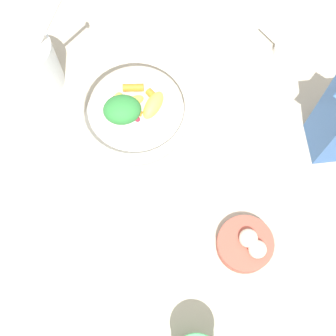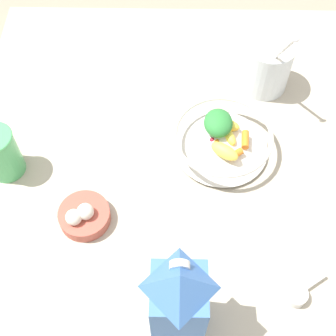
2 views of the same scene
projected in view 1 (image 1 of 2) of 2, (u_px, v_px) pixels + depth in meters
The scene contains 6 objects.
ground_plane at pixel (166, 138), 1.06m from camera, with size 6.00×6.00×0.00m, color gray.
countertop at pixel (166, 135), 1.04m from camera, with size 1.15×1.15×0.04m.
fruit_bowl at pixel (134, 111), 1.00m from camera, with size 0.23×0.23×0.09m.
yogurt_tub at pixel (29, 63), 1.00m from camera, with size 0.12×0.18×0.26m.
measuring_scoop at pixel (283, 49), 1.08m from camera, with size 0.09×0.07×0.03m.
garlic_bowl at pixel (246, 244), 0.92m from camera, with size 0.11×0.11×0.06m.
Camera 1 is at (0.42, -0.04, 0.97)m, focal length 50.00 mm.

